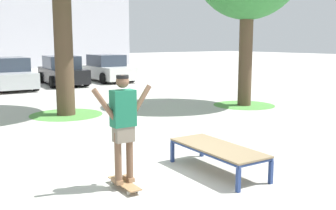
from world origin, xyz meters
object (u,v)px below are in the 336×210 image
skateboard (124,184)px  car_black (62,71)px  car_silver (10,74)px  car_white (107,69)px  skate_box (218,149)px  skater (123,121)px

skateboard → car_black: size_ratio=0.19×
car_silver → car_white: size_ratio=1.01×
car_black → car_white: (2.76, 0.29, 0.00)m
car_silver → car_black: bearing=8.5°
skate_box → skater: 1.87m
car_black → car_white: same height
car_black → car_white: 2.77m
skateboard → car_silver: size_ratio=0.19×
skate_box → skater: skater is taller
car_silver → car_white: same height
car_silver → skater: bearing=-97.9°
skateboard → skater: bearing=87.5°
skate_box → car_silver: 14.94m
skateboard → car_white: (7.55, 15.38, 0.61)m
car_silver → car_white: bearing=7.2°
skate_box → car_black: 15.65m
skate_box → car_black: bearing=78.7°
skateboard → car_silver: bearing=82.1°
skate_box → car_black: (3.06, 15.34, 0.28)m
skate_box → car_white: car_white is taller
skate_box → skater: (-1.73, 0.26, 0.66)m
skate_box → car_silver: size_ratio=0.45×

